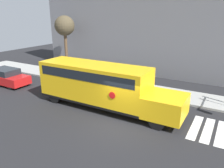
# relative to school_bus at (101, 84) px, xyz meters

# --- Properties ---
(ground_plane) EXTENTS (60.00, 60.00, 0.00)m
(ground_plane) POSITION_rel_school_bus_xyz_m (2.38, -1.69, -1.74)
(ground_plane) COLOR black
(sidewalk_strip) EXTENTS (44.00, 3.00, 0.15)m
(sidewalk_strip) POSITION_rel_school_bus_xyz_m (2.38, 4.81, -1.67)
(sidewalk_strip) COLOR #9E9E99
(sidewalk_strip) RESTS_ON ground
(building_backdrop) EXTENTS (32.00, 4.00, 10.76)m
(building_backdrop) POSITION_rel_school_bus_xyz_m (2.38, 11.31, 3.64)
(building_backdrop) COLOR slate
(building_backdrop) RESTS_ON ground
(school_bus) EXTENTS (10.49, 2.57, 3.07)m
(school_bus) POSITION_rel_school_bus_xyz_m (0.00, 0.00, 0.00)
(school_bus) COLOR yellow
(school_bus) RESTS_ON ground
(parked_car) EXTENTS (4.43, 1.88, 1.51)m
(parked_car) POSITION_rel_school_bus_xyz_m (-10.48, -0.07, -0.99)
(parked_car) COLOR red
(parked_car) RESTS_ON ground
(tree_near_sidewalk) EXTENTS (2.26, 2.26, 6.22)m
(tree_near_sidewalk) POSITION_rel_school_bus_xyz_m (-9.49, 7.29, 3.22)
(tree_near_sidewalk) COLOR brown
(tree_near_sidewalk) RESTS_ON ground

